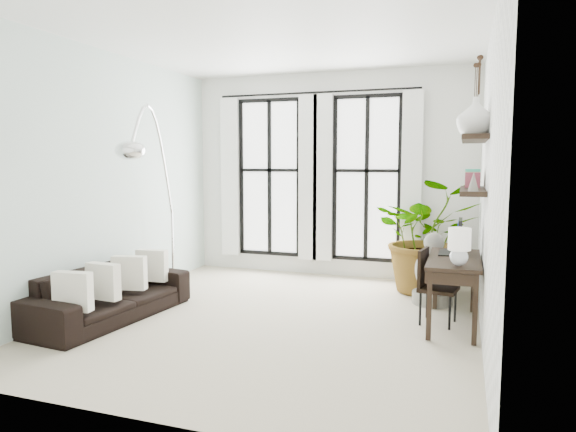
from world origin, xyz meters
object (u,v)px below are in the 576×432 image
at_px(plant, 427,236).
at_px(buddha, 433,274).
at_px(desk, 454,263).
at_px(desk_chair, 432,281).
at_px(sofa, 110,294).
at_px(arc_lamp, 152,151).

bearing_deg(plant, buddha, -77.91).
relative_size(plant, desk, 1.23).
distance_m(desk_chair, buddha, 0.83).
bearing_deg(buddha, plant, 102.09).
height_order(sofa, arc_lamp, arc_lamp).
bearing_deg(desk, sofa, -165.44).
relative_size(sofa, plant, 1.28).
xyz_separation_m(plant, arc_lamp, (-3.26, -1.69, 1.15)).
bearing_deg(buddha, arc_lamp, -161.99).
bearing_deg(sofa, plant, -48.11).
bearing_deg(sofa, buddha, -56.14).
distance_m(desk, desk_chair, 0.34).
bearing_deg(sofa, desk_chair, -67.72).
distance_m(sofa, desk, 3.89).
xyz_separation_m(sofa, buddha, (3.49, 1.87, 0.09)).
height_order(sofa, buddha, buddha).
bearing_deg(buddha, sofa, -151.76).
bearing_deg(desk, buddha, 106.08).
height_order(sofa, plant, plant).
xyz_separation_m(sofa, plant, (3.36, 2.47, 0.50)).
relative_size(desk_chair, buddha, 0.91).
distance_m(sofa, buddha, 3.96).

